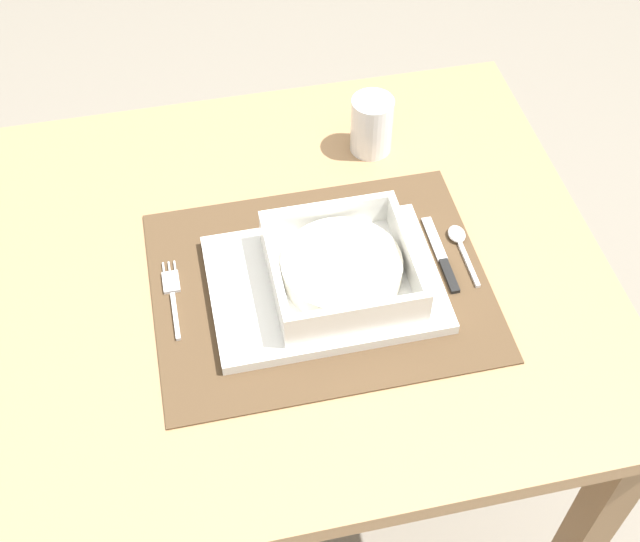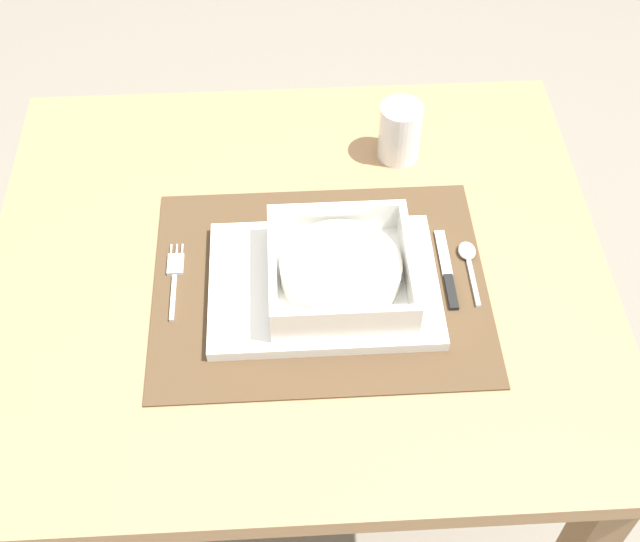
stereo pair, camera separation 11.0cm
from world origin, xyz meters
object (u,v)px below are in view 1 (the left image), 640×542
(bread_knife, at_px, (424,260))
(spoon, at_px, (459,240))
(dining_table, at_px, (295,312))
(drinking_glass, at_px, (371,128))
(porridge_bowl, at_px, (342,269))
(butter_knife, at_px, (442,258))
(fork, at_px, (172,293))

(bread_knife, bearing_deg, spoon, 28.21)
(dining_table, height_order, drinking_glass, drinking_glass)
(dining_table, bearing_deg, porridge_bowl, -44.40)
(spoon, relative_size, butter_knife, 0.79)
(fork, bearing_deg, porridge_bowl, -7.42)
(spoon, xyz_separation_m, butter_knife, (-0.03, -0.03, -0.00))
(fork, bearing_deg, bread_knife, -1.08)
(bread_knife, bearing_deg, fork, -177.17)
(dining_table, height_order, butter_knife, butter_knife)
(drinking_glass, bearing_deg, dining_table, -128.02)
(dining_table, xyz_separation_m, bread_knife, (0.18, -0.04, 0.11))
(porridge_bowl, distance_m, butter_knife, 0.15)
(butter_knife, bearing_deg, porridge_bowl, -175.61)
(fork, bearing_deg, spoon, 2.77)
(spoon, xyz_separation_m, drinking_glass, (-0.07, 0.22, 0.03))
(porridge_bowl, distance_m, fork, 0.23)
(dining_table, bearing_deg, bread_knife, -11.26)
(bread_knife, height_order, drinking_glass, drinking_glass)
(dining_table, distance_m, butter_knife, 0.24)
(butter_knife, relative_size, bread_knife, 1.01)
(porridge_bowl, distance_m, bread_knife, 0.13)
(spoon, xyz_separation_m, bread_knife, (-0.06, -0.02, -0.00))
(porridge_bowl, bearing_deg, butter_knife, 6.71)
(dining_table, height_order, spoon, spoon)
(porridge_bowl, height_order, spoon, porridge_bowl)
(dining_table, xyz_separation_m, porridge_bowl, (0.06, -0.05, 0.15))
(dining_table, height_order, fork, fork)
(dining_table, relative_size, bread_knife, 6.18)
(porridge_bowl, bearing_deg, bread_knife, 9.01)
(butter_knife, distance_m, bread_knife, 0.03)
(dining_table, height_order, porridge_bowl, porridge_bowl)
(bread_knife, bearing_deg, drinking_glass, 98.77)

